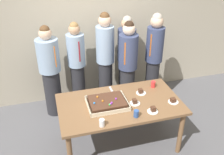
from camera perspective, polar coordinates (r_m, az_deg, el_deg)
name	(u,v)px	position (r m, az deg, el deg)	size (l,w,h in m)	color
ground_plane	(119,143)	(4.13, 1.64, -14.56)	(12.00, 12.00, 0.00)	#5B5B60
interior_back_panel	(95,22)	(4.72, -3.98, 12.54)	(8.00, 0.12, 3.00)	#B2A893
party_table	(120,108)	(3.69, 1.79, -6.87)	(1.77, 0.98, 0.77)	brown
sheet_cake	(107,103)	(3.57, -1.13, -5.71)	(0.56, 0.46, 0.11)	beige
plated_slice_near_left	(173,101)	(3.74, 13.68, -5.18)	(0.15, 0.15, 0.07)	white
plated_slice_near_right	(141,92)	(3.85, 6.55, -3.27)	(0.15, 0.15, 0.08)	white
plated_slice_far_left	(153,110)	(3.50, 9.26, -7.31)	(0.15, 0.15, 0.08)	white
plated_slice_far_right	(135,102)	(3.62, 5.18, -5.59)	(0.15, 0.15, 0.07)	white
drink_cup_nearest	(136,114)	(3.37, 5.51, -8.13)	(0.07, 0.07, 0.10)	#2D5199
drink_cup_middle	(102,123)	(3.21, -2.30, -10.20)	(0.07, 0.07, 0.10)	white
drink_cup_far_end	(153,84)	(4.03, 9.30, -1.52)	(0.07, 0.07, 0.10)	red
cake_server_utensil	(111,90)	(3.92, -0.13, -2.85)	(0.03, 0.20, 0.01)	silver
person_serving_front	(105,59)	(4.49, -1.53, 4.16)	(0.32, 0.32, 1.79)	#28282D
person_green_shirt_behind	(126,58)	(4.75, 3.22, 4.52)	(0.33, 0.33, 1.67)	#28282D
person_striped_tie_right	(77,65)	(4.50, -7.94, 2.73)	(0.31, 0.31, 1.65)	#28282D
person_far_right_suit	(154,59)	(4.59, 9.41, 4.24)	(0.30, 0.30, 1.77)	#28282D
person_left_edge_reaching	(128,67)	(4.33, 3.57, 2.32)	(0.32, 0.32, 1.71)	#28282D
person_back_corner	(50,71)	(4.42, -13.81, 1.38)	(0.37, 0.37, 1.66)	#28282D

